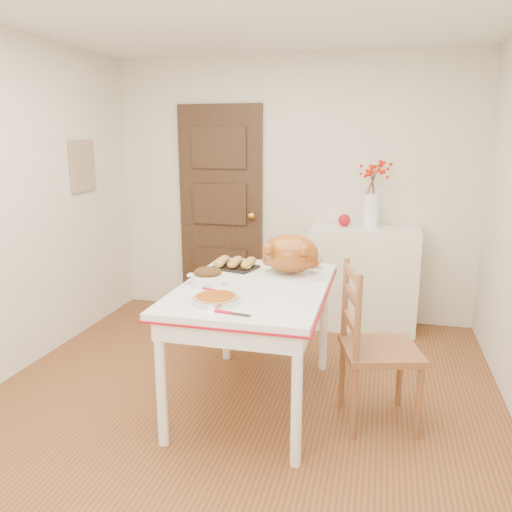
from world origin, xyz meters
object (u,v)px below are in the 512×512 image
(sideboard, at_px, (364,278))
(kitchen_table, at_px, (254,344))
(turkey_platter, at_px, (290,256))
(chair_oak, at_px, (381,346))
(pumpkin_pie, at_px, (216,298))

(sideboard, xyz_separation_m, kitchen_table, (-0.64, -1.58, -0.07))
(sideboard, relative_size, kitchen_table, 0.70)
(sideboard, distance_m, kitchen_table, 1.70)
(kitchen_table, relative_size, turkey_platter, 3.04)
(kitchen_table, distance_m, turkey_platter, 0.64)
(kitchen_table, height_order, chair_oak, chair_oak)
(chair_oak, distance_m, pumpkin_pie, 1.05)
(sideboard, height_order, chair_oak, chair_oak)
(sideboard, relative_size, turkey_platter, 2.12)
(chair_oak, relative_size, turkey_platter, 2.24)
(kitchen_table, xyz_separation_m, chair_oak, (0.81, -0.04, 0.09))
(sideboard, relative_size, chair_oak, 0.95)
(sideboard, bearing_deg, kitchen_table, -112.08)
(sideboard, height_order, kitchen_table, sideboard)
(pumpkin_pie, bearing_deg, kitchen_table, 72.30)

